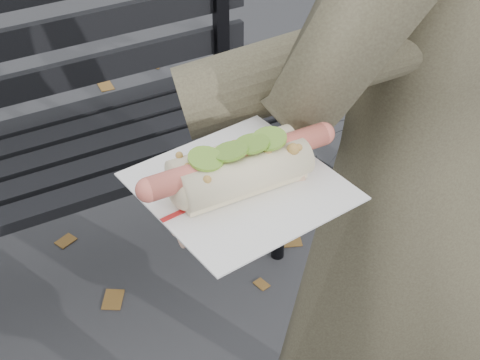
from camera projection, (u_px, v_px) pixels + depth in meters
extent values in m
cylinder|color=black|center=(280.00, 199.00, 2.13)|extent=(0.04, 0.04, 0.45)
cylinder|color=black|center=(226.00, 140.00, 2.37)|extent=(0.04, 0.04, 0.45)
cube|color=black|center=(41.00, 209.00, 1.73)|extent=(1.50, 0.07, 0.03)
cube|color=black|center=(30.00, 188.00, 1.79)|extent=(1.50, 0.07, 0.03)
cube|color=black|center=(20.00, 168.00, 1.85)|extent=(1.50, 0.07, 0.03)
cube|color=black|center=(11.00, 150.00, 1.91)|extent=(1.50, 0.07, 0.03)
cube|color=black|center=(2.00, 133.00, 1.98)|extent=(1.50, 0.07, 0.03)
cube|color=black|center=(221.00, 10.00, 2.11)|extent=(0.04, 0.03, 0.42)
imported|color=#433C2D|center=(414.00, 188.00, 1.13)|extent=(0.72, 0.57, 1.75)
cylinder|color=#433C2D|center=(378.00, 45.00, 0.89)|extent=(0.51, 0.23, 0.19)
cylinder|color=#D8A384|center=(268.00, 179.00, 0.79)|extent=(0.09, 0.08, 0.07)
ellipsoid|color=#D8A384|center=(240.00, 199.00, 0.77)|extent=(0.10, 0.11, 0.03)
cylinder|color=#D8A384|center=(206.00, 231.00, 0.73)|extent=(0.06, 0.02, 0.02)
cylinder|color=#D8A384|center=(197.00, 219.00, 0.74)|extent=(0.06, 0.02, 0.02)
cylinder|color=#D8A384|center=(188.00, 208.00, 0.75)|extent=(0.06, 0.02, 0.02)
cylinder|color=#D8A384|center=(180.00, 197.00, 0.77)|extent=(0.06, 0.02, 0.02)
cylinder|color=#D8A384|center=(275.00, 225.00, 0.73)|extent=(0.04, 0.05, 0.02)
cube|color=white|center=(240.00, 186.00, 0.76)|extent=(0.21, 0.21, 0.00)
cube|color=#B21E1E|center=(240.00, 185.00, 0.76)|extent=(0.19, 0.03, 0.00)
cylinder|color=#DE6755|center=(240.00, 160.00, 0.74)|extent=(0.20, 0.03, 0.02)
sphere|color=#DE6755|center=(148.00, 190.00, 0.70)|extent=(0.03, 0.03, 0.02)
sphere|color=#DE6755|center=(323.00, 134.00, 0.78)|extent=(0.03, 0.03, 0.02)
sphere|color=#9E6B2D|center=(236.00, 151.00, 0.73)|extent=(0.01, 0.01, 0.01)
sphere|color=#9E6B2D|center=(268.00, 153.00, 0.73)|extent=(0.01, 0.01, 0.01)
sphere|color=#9E6B2D|center=(179.00, 155.00, 0.73)|extent=(0.01, 0.01, 0.01)
sphere|color=#9E6B2D|center=(279.00, 153.00, 0.74)|extent=(0.01, 0.01, 0.01)
sphere|color=#9E6B2D|center=(188.00, 167.00, 0.72)|extent=(0.01, 0.01, 0.01)
sphere|color=#9E6B2D|center=(270.00, 163.00, 0.73)|extent=(0.01, 0.01, 0.01)
sphere|color=#9E6B2D|center=(234.00, 146.00, 0.75)|extent=(0.01, 0.01, 0.01)
sphere|color=#9E6B2D|center=(236.00, 159.00, 0.73)|extent=(0.01, 0.01, 0.01)
sphere|color=#9E6B2D|center=(279.00, 139.00, 0.76)|extent=(0.01, 0.01, 0.01)
sphere|color=#9E6B2D|center=(249.00, 149.00, 0.75)|extent=(0.01, 0.01, 0.01)
sphere|color=#9E6B2D|center=(224.00, 150.00, 0.74)|extent=(0.01, 0.01, 0.01)
sphere|color=#9E6B2D|center=(226.00, 152.00, 0.73)|extent=(0.01, 0.01, 0.01)
sphere|color=#9E6B2D|center=(271.00, 135.00, 0.76)|extent=(0.01, 0.01, 0.01)
sphere|color=#9E6B2D|center=(198.00, 152.00, 0.73)|extent=(0.01, 0.01, 0.01)
sphere|color=#9E6B2D|center=(207.00, 180.00, 0.70)|extent=(0.01, 0.01, 0.01)
sphere|color=#9E6B2D|center=(269.00, 140.00, 0.76)|extent=(0.01, 0.01, 0.01)
sphere|color=#9E6B2D|center=(299.00, 147.00, 0.74)|extent=(0.01, 0.01, 0.01)
sphere|color=#9E6B2D|center=(293.00, 149.00, 0.74)|extent=(0.01, 0.01, 0.01)
sphere|color=#9E6B2D|center=(267.00, 152.00, 0.74)|extent=(0.01, 0.01, 0.01)
sphere|color=#9E6B2D|center=(211.00, 162.00, 0.73)|extent=(0.01, 0.01, 0.01)
sphere|color=#9E6B2D|center=(216.00, 169.00, 0.72)|extent=(0.01, 0.01, 0.01)
sphere|color=#9E6B2D|center=(245.00, 149.00, 0.74)|extent=(0.01, 0.01, 0.01)
cylinder|color=#689A2A|center=(206.00, 159.00, 0.72)|extent=(0.04, 0.04, 0.01)
cylinder|color=#689A2A|center=(230.00, 151.00, 0.72)|extent=(0.04, 0.04, 0.01)
cylinder|color=#689A2A|center=(252.00, 144.00, 0.73)|extent=(0.04, 0.04, 0.01)
cylinder|color=#689A2A|center=(269.00, 139.00, 0.74)|extent=(0.04, 0.04, 0.01)
cube|color=brown|center=(291.00, 242.00, 2.32)|extent=(0.08, 0.07, 0.00)
cube|color=brown|center=(156.00, 65.00, 3.21)|extent=(0.08, 0.09, 0.00)
cube|color=brown|center=(106.00, 86.00, 3.07)|extent=(0.06, 0.08, 0.00)
cube|color=brown|center=(262.00, 284.00, 2.17)|extent=(0.04, 0.05, 0.00)
cube|color=brown|center=(66.00, 241.00, 2.32)|extent=(0.07, 0.06, 0.00)
cube|color=brown|center=(113.00, 299.00, 2.12)|extent=(0.09, 0.10, 0.00)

